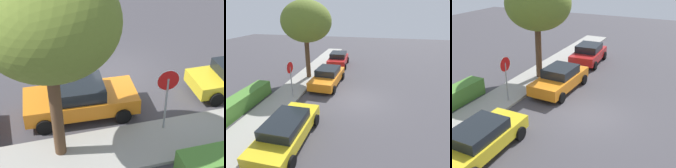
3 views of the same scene
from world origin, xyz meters
The scene contains 7 objects.
ground_plane centered at (0.00, 0.00, 0.00)m, with size 60.00×60.00×0.00m, color #423F44.
sidewalk_curb centered at (0.00, 5.22, 0.07)m, with size 32.00×2.19×0.14m, color #9E9B93.
stop_sign centered at (-0.66, 4.61, 1.90)m, with size 0.85×0.08×2.73m.
parked_car_orange centered at (2.22, 2.75, 0.75)m, with size 4.58×2.26×1.49m.
parked_car_yellow centered at (-4.94, 2.82, 0.71)m, with size 4.43×2.01×1.36m.
parked_car_red centered at (7.89, 3.04, 0.76)m, with size 4.07×2.29×1.48m.
street_tree_near_corner centered at (3.24, 4.74, 4.99)m, with size 4.15×4.15×6.70m.
Camera 3 is at (-12.14, -4.43, 7.29)m, focal length 45.00 mm.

